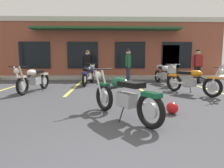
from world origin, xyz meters
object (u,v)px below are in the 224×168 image
motorcycle_silver_naked (34,79)px  helmet_on_pavement (172,108)px  motorcycle_foreground_classic (123,96)px  motorcycle_red_sportbike (165,73)px  person_in_black_shirt (197,64)px  person_by_back_row (128,64)px  motorcycle_blue_standard (192,81)px  person_near_building (88,64)px  motorcycle_black_cruiser (89,75)px

motorcycle_silver_naked → helmet_on_pavement: bearing=-36.3°
motorcycle_foreground_classic → motorcycle_red_sportbike: 5.78m
motorcycle_foreground_classic → motorcycle_silver_naked: size_ratio=0.88×
person_in_black_shirt → person_by_back_row: size_ratio=1.00×
motorcycle_blue_standard → helmet_on_pavement: 2.81m
motorcycle_blue_standard → person_near_building: 5.73m
motorcycle_blue_standard → person_near_building: bearing=133.6°
person_near_building → helmet_on_pavement: (2.45, -6.50, -0.82)m
motorcycle_black_cruiser → helmet_on_pavement: (2.28, -4.97, -0.33)m
motorcycle_foreground_classic → motorcycle_red_sportbike: size_ratio=0.87×
motorcycle_foreground_classic → motorcycle_blue_standard: 3.69m
motorcycle_red_sportbike → helmet_on_pavement: 5.16m
person_near_building → helmet_on_pavement: person_near_building is taller
person_by_back_row → person_in_black_shirt: bearing=0.3°
motorcycle_red_sportbike → person_in_black_shirt: 1.78m
motorcycle_blue_standard → person_in_black_shirt: size_ratio=1.10×
motorcycle_red_sportbike → motorcycle_silver_naked: (-5.43, -1.97, -0.07)m
motorcycle_foreground_classic → helmet_on_pavement: motorcycle_foreground_classic is taller
motorcycle_red_sportbike → motorcycle_blue_standard: 2.61m
person_near_building → person_by_back_row: bearing=-30.3°
motorcycle_red_sportbike → motorcycle_black_cruiser: (-3.62, 0.00, -0.07)m
person_near_building → helmet_on_pavement: size_ratio=6.44×
motorcycle_foreground_classic → motorcycle_red_sportbike: bearing=65.0°
motorcycle_blue_standard → person_in_black_shirt: bearing=62.2°
motorcycle_foreground_classic → helmet_on_pavement: 1.19m
motorcycle_black_cruiser → person_by_back_row: (1.90, 0.31, 0.49)m
motorcycle_foreground_classic → motorcycle_red_sportbike: (2.44, 5.24, 0.07)m
motorcycle_blue_standard → person_by_back_row: (-1.86, 2.92, 0.49)m
motorcycle_black_cruiser → motorcycle_silver_naked: same height
motorcycle_red_sportbike → motorcycle_black_cruiser: 3.62m
motorcycle_blue_standard → person_near_building: size_ratio=1.10×
person_in_black_shirt → helmet_on_pavement: 6.16m
motorcycle_black_cruiser → motorcycle_foreground_classic: bearing=-77.4°
motorcycle_red_sportbike → motorcycle_silver_naked: same height
person_in_black_shirt → motorcycle_foreground_classic: bearing=-126.6°
person_by_back_row → motorcycle_red_sportbike: bearing=-10.2°
motorcycle_red_sportbike → motorcycle_blue_standard: bearing=-86.8°
motorcycle_red_sportbike → person_in_black_shirt: person_in_black_shirt is taller
person_in_black_shirt → helmet_on_pavement: size_ratio=6.44×
person_near_building → motorcycle_foreground_classic: bearing=-78.7°
motorcycle_blue_standard → motorcycle_silver_naked: bearing=173.4°
motorcycle_black_cruiser → person_in_black_shirt: 5.34m
motorcycle_red_sportbike → motorcycle_silver_naked: size_ratio=1.00×
motorcycle_red_sportbike → person_in_black_shirt: size_ratio=1.25×
person_in_black_shirt → person_near_building: size_ratio=1.00×
motorcycle_silver_naked → motorcycle_blue_standard: same height
motorcycle_silver_naked → person_by_back_row: (3.71, 2.28, 0.49)m
motorcycle_black_cruiser → helmet_on_pavement: size_ratio=8.09×
motorcycle_foreground_classic → motorcycle_silver_naked: bearing=132.3°
person_in_black_shirt → motorcycle_red_sportbike: bearing=-169.0°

